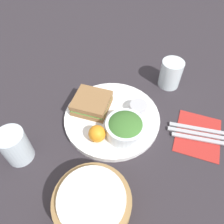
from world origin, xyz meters
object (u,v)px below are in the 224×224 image
(dressing_cup, at_px, (138,108))
(drink_glass, at_px, (15,146))
(knife, at_px, (198,134))
(fork, at_px, (198,129))
(plate, at_px, (112,118))
(spoon, at_px, (199,139))
(bread_basket, at_px, (93,204))
(sandwich, at_px, (92,103))
(salad_bowl, at_px, (125,127))
(water_glass, at_px, (171,74))

(dressing_cup, xyz_separation_m, drink_glass, (0.27, 0.25, 0.02))
(knife, bearing_deg, fork, 90.00)
(plate, xyz_separation_m, spoon, (-0.26, -0.01, -0.00))
(bread_basket, xyz_separation_m, spoon, (-0.22, -0.28, -0.03))
(sandwich, bearing_deg, salad_bowl, 155.24)
(plate, relative_size, fork, 1.72)
(fork, bearing_deg, bread_basket, -130.71)
(salad_bowl, xyz_separation_m, spoon, (-0.21, -0.06, -0.04))
(salad_bowl, distance_m, spoon, 0.22)
(plate, height_order, salad_bowl, salad_bowl)
(drink_glass, bearing_deg, water_glass, -128.29)
(salad_bowl, distance_m, fork, 0.23)
(plate, relative_size, drink_glass, 2.87)
(drink_glass, bearing_deg, sandwich, -119.96)
(salad_bowl, height_order, spoon, salad_bowl)
(salad_bowl, bearing_deg, plate, -39.82)
(dressing_cup, bearing_deg, plate, 32.25)
(plate, distance_m, spoon, 0.26)
(bread_basket, bearing_deg, spoon, -127.92)
(drink_glass, distance_m, knife, 0.51)
(salad_bowl, bearing_deg, sandwich, -24.76)
(plate, height_order, knife, plate)
(dressing_cup, relative_size, water_glass, 0.56)
(plate, distance_m, water_glass, 0.26)
(dressing_cup, height_order, water_glass, water_glass)
(sandwich, distance_m, spoon, 0.34)
(spoon, bearing_deg, dressing_cup, 163.93)
(bread_basket, bearing_deg, water_glass, -100.57)
(plate, bearing_deg, fork, -169.45)
(dressing_cup, bearing_deg, water_glass, -110.99)
(drink_glass, height_order, bread_basket, drink_glass)
(salad_bowl, xyz_separation_m, dressing_cup, (-0.01, -0.09, -0.01))
(fork, bearing_deg, drink_glass, -157.69)
(plate, bearing_deg, drink_glass, 46.07)
(plate, xyz_separation_m, bread_basket, (-0.05, 0.26, 0.03))
(dressing_cup, xyz_separation_m, water_glass, (-0.07, -0.17, 0.02))
(knife, relative_size, water_glass, 1.85)
(bread_basket, distance_m, spoon, 0.35)
(sandwich, bearing_deg, bread_basket, 113.14)
(plate, xyz_separation_m, drink_glass, (0.19, 0.20, 0.04))
(drink_glass, bearing_deg, knife, -152.94)
(dressing_cup, bearing_deg, spoon, 170.55)
(salad_bowl, relative_size, dressing_cup, 2.07)
(fork, relative_size, water_glass, 1.76)
(plate, height_order, spoon, plate)
(plate, bearing_deg, dressing_cup, -147.75)
(fork, distance_m, knife, 0.02)
(dressing_cup, xyz_separation_m, knife, (-0.19, 0.01, -0.03))
(plate, relative_size, salad_bowl, 2.62)
(fork, bearing_deg, salad_bowl, -161.59)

